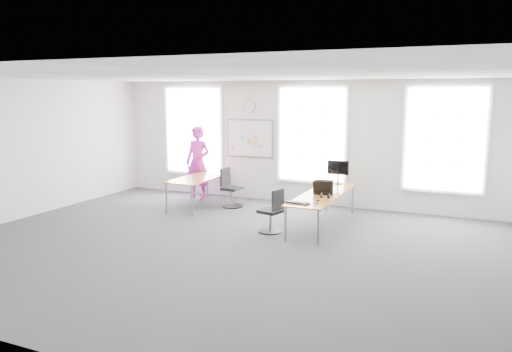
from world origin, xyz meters
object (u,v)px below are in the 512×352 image
at_px(chair_right, 273,213).
at_px(headphones, 325,196).
at_px(chair_left, 230,190).
at_px(desk_left, 200,179).
at_px(person, 198,163).
at_px(monitor, 338,170).
at_px(keyboard, 298,203).
at_px(desk_right, 323,196).

relative_size(chair_right, headphones, 4.64).
relative_size(chair_left, headphones, 4.94).
bearing_deg(desk_left, person, 123.51).
xyz_separation_m(chair_right, person, (-2.95, 2.17, 0.55)).
relative_size(desk_left, monitor, 3.76).
height_order(desk_left, person, person).
height_order(keyboard, monitor, monitor).
bearing_deg(headphones, desk_right, 114.59).
bearing_deg(chair_left, keyboard, -123.59).
distance_m(desk_right, monitor, 1.23).
height_order(chair_right, monitor, monitor).
height_order(desk_right, monitor, monitor).
xyz_separation_m(headphones, monitor, (-0.17, 1.61, 0.27)).
relative_size(keyboard, headphones, 2.43).
relative_size(desk_left, chair_right, 2.29).
distance_m(desk_right, chair_left, 2.65).
xyz_separation_m(desk_left, keyboard, (3.02, -1.59, 0.02)).
xyz_separation_m(person, monitor, (3.69, -0.10, 0.06)).
xyz_separation_m(desk_left, monitor, (3.17, 0.68, 0.33)).
height_order(desk_right, headphones, headphones).
bearing_deg(person, desk_right, -16.19).
relative_size(desk_left, keyboard, 4.37).
bearing_deg(person, headphones, -21.10).
height_order(chair_left, monitor, monitor).
height_order(chair_right, person, person).
bearing_deg(monitor, desk_right, -94.20).
xyz_separation_m(desk_left, chair_left, (0.66, 0.29, -0.26)).
xyz_separation_m(keyboard, monitor, (0.15, 2.27, 0.31)).
distance_m(desk_right, chair_right, 1.19).
height_order(chair_right, chair_left, chair_left).
relative_size(headphones, monitor, 0.35).
bearing_deg(chair_right, headphones, 129.50).
xyz_separation_m(chair_left, monitor, (2.51, 0.40, 0.59)).
bearing_deg(monitor, chair_left, -175.53).
xyz_separation_m(desk_left, person, (-0.52, 0.78, 0.27)).
distance_m(keyboard, monitor, 2.30).
height_order(desk_right, chair_right, chair_right).
xyz_separation_m(chair_right, chair_left, (-1.78, 1.67, 0.02)).
relative_size(person, monitor, 3.54).
relative_size(desk_left, person, 1.06).
relative_size(desk_right, desk_left, 1.39).
relative_size(chair_left, monitor, 1.75).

